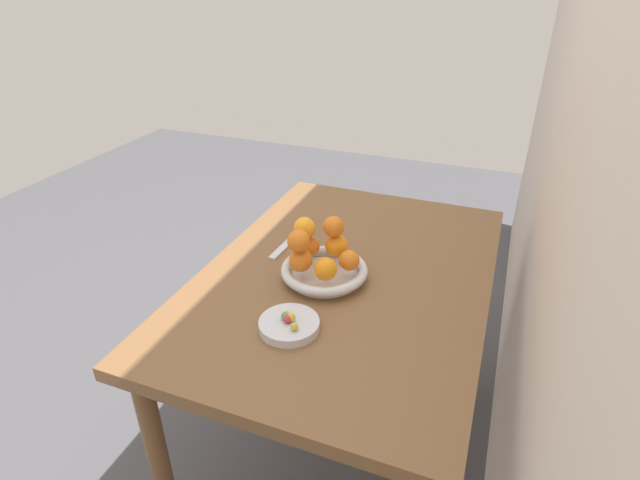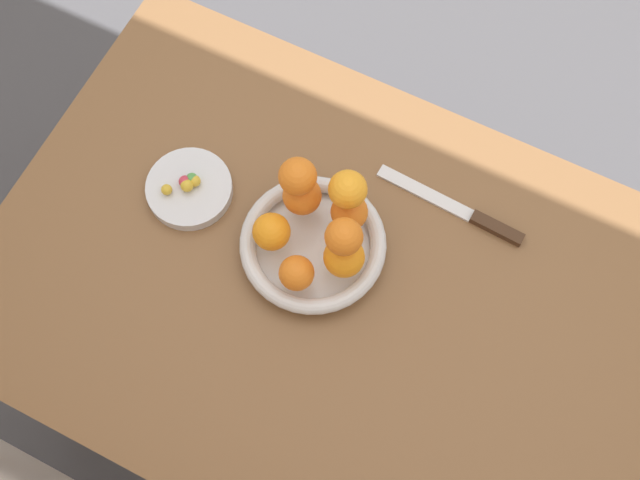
{
  "view_description": "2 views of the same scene",
  "coord_description": "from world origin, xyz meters",
  "px_view_note": "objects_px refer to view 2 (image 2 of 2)",
  "views": [
    {
      "loc": [
        1.11,
        0.35,
        1.48
      ],
      "look_at": [
        0.06,
        -0.06,
        0.86
      ],
      "focal_mm": 28.0,
      "sensor_mm": 36.0,
      "label": 1
    },
    {
      "loc": [
        -0.16,
        0.35,
        1.95
      ],
      "look_at": [
        0.04,
        -0.04,
        0.82
      ],
      "focal_mm": 45.0,
      "sensor_mm": 36.0,
      "label": 2
    }
  ],
  "objects_px": {
    "orange_0": "(349,212)",
    "orange_7": "(346,237)",
    "orange_3": "(297,273)",
    "candy_dish": "(189,189)",
    "candy_ball_3": "(185,182)",
    "dining_table": "(330,304)",
    "knife": "(463,211)",
    "orange_2": "(271,232)",
    "orange_4": "(344,257)",
    "candy_ball_4": "(188,181)",
    "candy_ball_2": "(187,185)",
    "orange_5": "(298,176)",
    "candy_ball_1": "(192,179)",
    "orange_1": "(302,196)",
    "candy_ball_0": "(195,181)",
    "fruit_bowl": "(313,245)",
    "orange_6": "(348,189)",
    "candy_ball_5": "(167,190)"
  },
  "relations": [
    {
      "from": "orange_0",
      "to": "orange_7",
      "type": "xyz_separation_m",
      "value": [
        -0.02,
        0.06,
        0.06
      ]
    },
    {
      "from": "orange_3",
      "to": "orange_7",
      "type": "relative_size",
      "value": 0.96
    },
    {
      "from": "candy_dish",
      "to": "candy_ball_3",
      "type": "distance_m",
      "value": 0.02
    },
    {
      "from": "dining_table",
      "to": "knife",
      "type": "distance_m",
      "value": 0.27
    },
    {
      "from": "orange_2",
      "to": "dining_table",
      "type": "bearing_deg",
      "value": 169.12
    },
    {
      "from": "orange_4",
      "to": "candy_ball_4",
      "type": "relative_size",
      "value": 4.5
    },
    {
      "from": "orange_3",
      "to": "candy_ball_2",
      "type": "distance_m",
      "value": 0.24
    },
    {
      "from": "orange_4",
      "to": "candy_ball_3",
      "type": "height_order",
      "value": "orange_4"
    },
    {
      "from": "orange_0",
      "to": "candy_ball_3",
      "type": "bearing_deg",
      "value": 11.9
    },
    {
      "from": "orange_5",
      "to": "candy_ball_2",
      "type": "xyz_separation_m",
      "value": [
        0.18,
        0.05,
        -0.1
      ]
    },
    {
      "from": "candy_dish",
      "to": "orange_7",
      "type": "xyz_separation_m",
      "value": [
        -0.28,
        0.01,
        0.12
      ]
    },
    {
      "from": "orange_4",
      "to": "knife",
      "type": "xyz_separation_m",
      "value": [
        -0.13,
        -0.18,
        -0.07
      ]
    },
    {
      "from": "candy_dish",
      "to": "candy_ball_1",
      "type": "bearing_deg",
      "value": -101.85
    },
    {
      "from": "orange_0",
      "to": "knife",
      "type": "relative_size",
      "value": 0.23
    },
    {
      "from": "dining_table",
      "to": "candy_ball_3",
      "type": "bearing_deg",
      "value": -9.53
    },
    {
      "from": "orange_5",
      "to": "candy_ball_4",
      "type": "bearing_deg",
      "value": 14.07
    },
    {
      "from": "orange_2",
      "to": "candy_ball_1",
      "type": "bearing_deg",
      "value": -12.23
    },
    {
      "from": "orange_1",
      "to": "candy_ball_1",
      "type": "relative_size",
      "value": 3.13
    },
    {
      "from": "orange_5",
      "to": "knife",
      "type": "relative_size",
      "value": 0.23
    },
    {
      "from": "candy_ball_4",
      "to": "candy_ball_0",
      "type": "bearing_deg",
      "value": -156.02
    },
    {
      "from": "fruit_bowl",
      "to": "orange_2",
      "type": "bearing_deg",
      "value": 23.41
    },
    {
      "from": "fruit_bowl",
      "to": "orange_4",
      "type": "height_order",
      "value": "orange_4"
    },
    {
      "from": "orange_0",
      "to": "candy_ball_2",
      "type": "bearing_deg",
      "value": 13.15
    },
    {
      "from": "orange_6",
      "to": "orange_1",
      "type": "bearing_deg",
      "value": 13.69
    },
    {
      "from": "orange_2",
      "to": "orange_5",
      "type": "height_order",
      "value": "orange_5"
    },
    {
      "from": "orange_4",
      "to": "candy_ball_4",
      "type": "xyz_separation_m",
      "value": [
        0.29,
        -0.02,
        -0.04
      ]
    },
    {
      "from": "candy_ball_1",
      "to": "candy_ball_2",
      "type": "bearing_deg",
      "value": 86.6
    },
    {
      "from": "candy_ball_5",
      "to": "candy_ball_4",
      "type": "bearing_deg",
      "value": -128.49
    },
    {
      "from": "candy_ball_1",
      "to": "orange_6",
      "type": "bearing_deg",
      "value": -167.72
    },
    {
      "from": "orange_6",
      "to": "candy_ball_2",
      "type": "bearing_deg",
      "value": 15.31
    },
    {
      "from": "orange_6",
      "to": "orange_7",
      "type": "bearing_deg",
      "value": 113.44
    },
    {
      "from": "orange_0",
      "to": "orange_1",
      "type": "height_order",
      "value": "orange_1"
    },
    {
      "from": "dining_table",
      "to": "orange_5",
      "type": "height_order",
      "value": "orange_5"
    },
    {
      "from": "orange_0",
      "to": "candy_ball_4",
      "type": "height_order",
      "value": "orange_0"
    },
    {
      "from": "orange_1",
      "to": "candy_ball_5",
      "type": "bearing_deg",
      "value": 19.16
    },
    {
      "from": "candy_ball_0",
      "to": "candy_ball_2",
      "type": "bearing_deg",
      "value": 61.67
    },
    {
      "from": "orange_6",
      "to": "candy_ball_5",
      "type": "height_order",
      "value": "orange_6"
    },
    {
      "from": "dining_table",
      "to": "candy_ball_5",
      "type": "xyz_separation_m",
      "value": [
        0.31,
        -0.02,
        0.12
      ]
    },
    {
      "from": "candy_dish",
      "to": "orange_5",
      "type": "relative_size",
      "value": 2.4
    },
    {
      "from": "orange_1",
      "to": "orange_7",
      "type": "distance_m",
      "value": 0.13
    },
    {
      "from": "orange_7",
      "to": "orange_2",
      "type": "bearing_deg",
      "value": 9.63
    },
    {
      "from": "candy_ball_2",
      "to": "orange_3",
      "type": "bearing_deg",
      "value": 164.7
    },
    {
      "from": "orange_0",
      "to": "knife",
      "type": "xyz_separation_m",
      "value": [
        -0.16,
        -0.11,
        -0.06
      ]
    },
    {
      "from": "orange_5",
      "to": "knife",
      "type": "distance_m",
      "value": 0.29
    },
    {
      "from": "orange_2",
      "to": "orange_7",
      "type": "xyz_separation_m",
      "value": [
        -0.11,
        -0.02,
        0.06
      ]
    },
    {
      "from": "orange_1",
      "to": "knife",
      "type": "height_order",
      "value": "orange_1"
    },
    {
      "from": "candy_ball_3",
      "to": "orange_5",
      "type": "bearing_deg",
      "value": -165.01
    },
    {
      "from": "fruit_bowl",
      "to": "orange_6",
      "type": "distance_m",
      "value": 0.13
    },
    {
      "from": "orange_4",
      "to": "orange_6",
      "type": "bearing_deg",
      "value": -66.68
    },
    {
      "from": "candy_ball_3",
      "to": "orange_0",
      "type": "bearing_deg",
      "value": -168.1
    }
  ]
}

